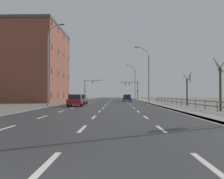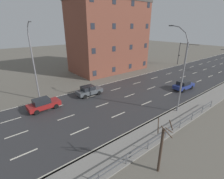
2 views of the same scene
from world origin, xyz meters
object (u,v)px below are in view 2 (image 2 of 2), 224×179
Objects in this scene: traffic_signal_left at (183,50)px; brick_building at (109,37)px; car_near_left at (184,85)px; street_lamp_left_bank at (34,64)px; car_mid_centre at (89,90)px; car_far_right at (43,104)px; street_lamp_midground at (182,73)px.

brick_building is at bearing -113.82° from traffic_signal_left.
car_near_left is at bearing -58.85° from traffic_signal_left.
street_lamp_left_bank is 38.95m from traffic_signal_left.
traffic_signal_left is 0.34× the size of brick_building.
car_mid_centre is at bearing 64.22° from street_lamp_left_bank.
street_lamp_left_bank is at bearing 169.19° from car_far_right.
street_lamp_midground is at bearing 47.08° from car_far_right.
brick_building is (-19.42, -1.59, 7.21)m from car_near_left.
traffic_signal_left is 1.46× the size of car_near_left.
street_lamp_midground is 13.85m from car_mid_centre.
car_near_left is (-3.51, 8.15, -4.35)m from street_lamp_midground.
street_lamp_midground is 0.96× the size of street_lamp_left_bank.
car_near_left is 20.78m from brick_building.
car_far_right is at bearing -85.52° from traffic_signal_left.
car_near_left is at bearing 61.40° from car_mid_centre.
traffic_signal_left reaches higher than car_near_left.
car_far_right is at bearing -7.90° from street_lamp_left_bank.
street_lamp_midground is 24.02m from brick_building.
brick_building is (-11.30, 12.69, 7.21)m from car_mid_centre.
brick_building reaches higher than traffic_signal_left.
street_lamp_left_bank is 8.81m from car_mid_centre.
car_near_left is 1.00× the size of car_far_right.
car_near_left is at bearing 67.35° from car_far_right.
brick_building is at bearing 117.48° from car_far_right.
street_lamp_left_bank is (-14.89, -12.88, 0.28)m from street_lamp_midground.
car_mid_centre is at bearing -152.20° from street_lamp_midground.
street_lamp_left_bank is 2.64× the size of car_near_left.
brick_building reaches higher than car_mid_centre.
street_lamp_midground is at bearing 28.83° from car_mid_centre.
car_mid_centre and car_far_right have the same top height.
street_lamp_left_bank is 21.19m from brick_building.
street_lamp_midground reaches higher than car_mid_centre.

